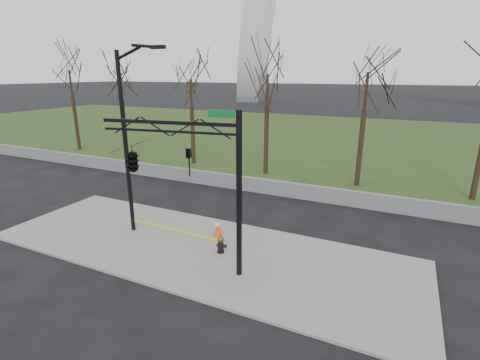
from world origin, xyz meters
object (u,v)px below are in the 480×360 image
at_px(traffic_cone, 218,227).
at_px(traffic_signal_mast, 152,160).
at_px(street_light, 129,132).
at_px(fire_hydrant, 221,245).

height_order(traffic_cone, traffic_signal_mast, traffic_signal_mast).
relative_size(street_light, traffic_signal_mast, 1.37).
xyz_separation_m(traffic_cone, street_light, (-3.63, -1.14, 4.20)).
height_order(traffic_cone, street_light, street_light).
distance_m(fire_hydrant, traffic_cone, 1.58).
distance_m(street_light, traffic_signal_mast, 3.28).
xyz_separation_m(street_light, traffic_signal_mast, (2.66, -1.84, -0.55)).
bearing_deg(traffic_signal_mast, fire_hydrant, 32.75).
bearing_deg(street_light, fire_hydrant, -4.94).
relative_size(fire_hydrant, traffic_cone, 0.95).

